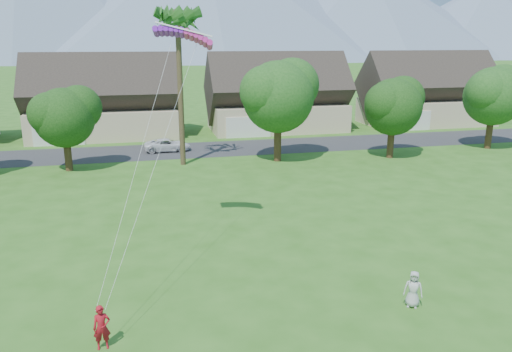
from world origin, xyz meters
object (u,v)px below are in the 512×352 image
object	(u,v)px
kite_flyer	(102,327)
parafoil_kite	(184,33)
watcher	(413,289)
parked_car	(167,145)

from	to	relation	value
kite_flyer	parafoil_kite	world-z (taller)	parafoil_kite
watcher	parafoil_kite	distance (m)	14.97
watcher	parafoil_kite	xyz separation A→B (m)	(-7.70, 8.55, 9.58)
kite_flyer	parafoil_kite	bearing A→B (deg)	59.27
kite_flyer	parked_car	xyz separation A→B (m)	(3.83, 30.76, -0.20)
parafoil_kite	watcher	bearing A→B (deg)	-37.67
watcher	parafoil_kite	size ratio (longest dim) A/B	0.51
watcher	parafoil_kite	world-z (taller)	parafoil_kite
parked_car	parafoil_kite	distance (m)	24.10
kite_flyer	parked_car	distance (m)	30.99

